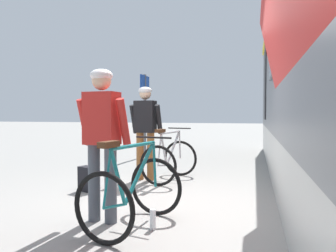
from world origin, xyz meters
TOP-DOWN VIEW (x-y plane):
  - ground_plane at (0.00, 0.00)m, footprint 80.00×80.00m
  - cyclist_near_in_red at (-0.49, -0.81)m, footprint 0.63×0.34m
  - cyclist_far_in_dark at (-0.79, 1.57)m, footprint 0.63×0.34m
  - bicycle_near_teal at (-0.08, -0.92)m, footprint 0.91×1.19m
  - bicycle_far_silver at (-0.33, 1.62)m, footprint 0.87×1.17m
  - backpack_on_platform at (-1.40, 0.47)m, footprint 0.33×0.27m
  - water_bottle_near_the_bikes at (0.14, -0.90)m, footprint 0.07×0.07m
  - water_bottle_by_the_backpack at (-1.18, 0.71)m, footprint 0.07×0.07m
  - platform_sign_post at (-1.90, 4.71)m, footprint 0.08×0.70m

SIDE VIEW (x-z plane):
  - ground_plane at x=0.00m, z-range 0.00..0.00m
  - water_bottle_near_the_bikes at x=0.14m, z-range 0.00..0.22m
  - water_bottle_by_the_backpack at x=-1.18m, z-range 0.00..0.24m
  - backpack_on_platform at x=-1.40m, z-range 0.00..0.40m
  - bicycle_near_teal at x=-0.08m, z-range -0.09..0.89m
  - bicycle_far_silver at x=-0.33m, z-range -0.09..0.89m
  - cyclist_near_in_red at x=-0.49m, z-range 0.17..1.94m
  - cyclist_far_in_dark at x=-0.79m, z-range 0.17..1.94m
  - platform_sign_post at x=-1.90m, z-range 0.42..2.82m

